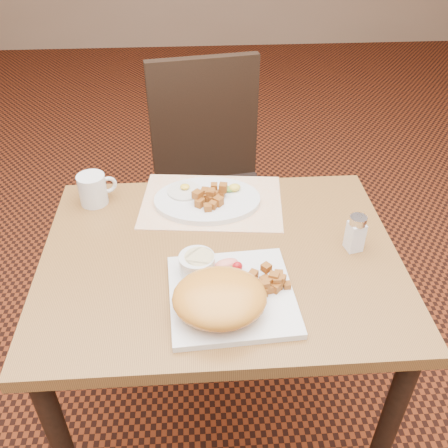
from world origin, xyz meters
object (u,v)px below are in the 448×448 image
plate_square (232,295)px  salt_shaker (356,233)px  coffee_mug (93,189)px  chair_far (211,176)px  plate_oval (207,200)px  table (220,285)px

plate_square → salt_shaker: salt_shaker is taller
plate_square → coffee_mug: bearing=131.8°
salt_shaker → chair_far: bearing=115.3°
chair_far → plate_oval: 0.53m
chair_far → coffee_mug: bearing=43.5°
plate_oval → table: bearing=-84.1°
coffee_mug → salt_shaker: bearing=-20.2°
table → plate_oval: size_ratio=2.96×
plate_oval → salt_shaker: salt_shaker is taller
chair_far → coffee_mug: 0.63m
table → plate_oval: (-0.02, 0.23, 0.12)m
plate_square → chair_far: bearing=90.9°
table → salt_shaker: salt_shaker is taller
table → plate_oval: bearing=95.9°
salt_shaker → coffee_mug: salt_shaker is taller
table → coffee_mug: bearing=143.7°
table → plate_square: size_ratio=3.21×
coffee_mug → plate_square: bearing=-48.2°
coffee_mug → chair_far: bearing=52.7°
table → chair_far: 0.72m
table → plate_square: bearing=-83.6°
chair_far → salt_shaker: 0.83m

